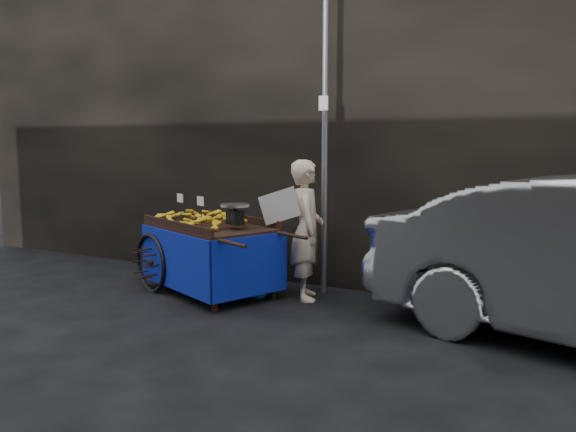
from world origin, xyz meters
The scene contains 6 objects.
ground centered at (0.00, 0.00, 0.00)m, with size 80.00×80.00×0.00m, color black.
building_wall centered at (0.39, 2.60, 2.50)m, with size 13.50×2.00×5.00m.
street_pole centered at (0.30, 1.30, 2.01)m, with size 0.12×0.10×4.00m.
banana_cart centered at (-1.03, 0.65, 0.79)m, with size 2.56×1.86×1.27m.
vendor centered at (0.22, 0.95, 0.86)m, with size 0.91×0.75×1.71m.
plastic_bag centered at (-0.28, 0.62, 0.11)m, with size 0.25×0.20×0.22m, color blue.
Camera 1 is at (3.20, -5.15, 1.89)m, focal length 35.00 mm.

